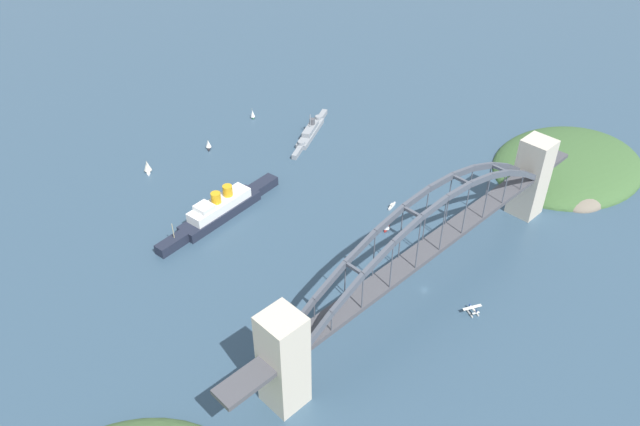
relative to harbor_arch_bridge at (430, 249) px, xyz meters
name	(u,v)px	position (x,y,z in m)	size (l,w,h in m)	color
ground_plane	(424,289)	(0.00, 0.00, -27.55)	(1400.00, 1400.00, 0.00)	#334C60
harbor_arch_bridge	(430,249)	(0.00, 0.00, 0.00)	(260.36, 16.67, 63.05)	beige
headland_east_shore	(568,168)	(165.45, 4.84, -27.55)	(118.64, 92.75, 21.98)	#3D6033
ocean_liner	(221,209)	(-37.91, 126.14, -21.95)	(95.77, 20.42, 18.60)	#1E2333
naval_cruiser	(311,131)	(70.74, 161.16, -24.62)	(66.58, 37.92, 17.01)	gray
seaplane_taxiing_near_bridge	(473,310)	(3.50, -27.35, -25.75)	(10.01, 7.77, 4.76)	#B7B7B2
small_boat_0	(392,206)	(43.84, 59.64, -26.65)	(8.76, 3.13, 2.50)	silver
small_boat_1	(147,166)	(-42.79, 201.57, -23.18)	(7.06, 8.96, 9.43)	silver
small_boat_2	(253,114)	(56.95, 211.95, -24.00)	(4.78, 6.22, 7.56)	#2D6B3D
small_boat_3	(387,225)	(23.75, 46.86, -23.59)	(6.72, 4.75, 8.38)	#B2231E
small_boat_4	(208,144)	(4.77, 198.07, -23.97)	(5.79, 6.86, 7.70)	black
channel_marker_buoy	(370,284)	(-18.40, 22.09, -26.44)	(2.20, 2.20, 2.75)	red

